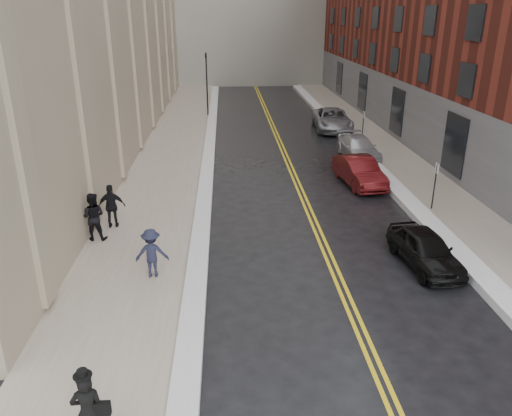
{
  "coord_description": "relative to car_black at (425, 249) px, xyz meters",
  "views": [
    {
      "loc": [
        -1.12,
        -12.02,
        8.3
      ],
      "look_at": [
        -0.09,
        4.87,
        1.6
      ],
      "focal_mm": 35.0,
      "sensor_mm": 36.0,
      "label": 1
    }
  ],
  "objects": [
    {
      "name": "pedestrian_main",
      "position": [
        -9.59,
        -7.35,
        0.39
      ],
      "size": [
        0.69,
        0.5,
        1.75
      ],
      "primitive_type": "imported",
      "rotation": [
        0.0,
        0.0,
        3.28
      ],
      "color": "black",
      "rests_on": "sidewalk_left"
    },
    {
      "name": "sidewalk_right",
      "position": [
        3.34,
        12.92,
        -0.56
      ],
      "size": [
        3.0,
        64.0,
        0.15
      ],
      "primitive_type": "cube",
      "color": "gray",
      "rests_on": "ground"
    },
    {
      "name": "parking_sign_near",
      "position": [
        2.24,
        4.92,
        0.72
      ],
      "size": [
        0.06,
        0.35,
        2.23
      ],
      "color": "black",
      "rests_on": "ground"
    },
    {
      "name": "snow_ridge_right",
      "position": [
        1.49,
        12.92,
        -0.48
      ],
      "size": [
        0.85,
        60.8,
        0.3
      ],
      "primitive_type": "cube",
      "color": "white",
      "rests_on": "ground"
    },
    {
      "name": "lane_stripe_b",
      "position": [
        -3.04,
        12.92,
        -0.63
      ],
      "size": [
        0.12,
        64.0,
        0.01
      ],
      "primitive_type": "cube",
      "color": "gold",
      "rests_on": "ground"
    },
    {
      "name": "pedestrian_c",
      "position": [
        -11.4,
        3.75,
        0.41
      ],
      "size": [
        1.09,
        0.54,
        1.79
      ],
      "primitive_type": "imported",
      "rotation": [
        0.0,
        0.0,
        3.24
      ],
      "color": "black",
      "rests_on": "sidewalk_left"
    },
    {
      "name": "parking_sign_far",
      "position": [
        2.24,
        16.92,
        0.72
      ],
      "size": [
        0.06,
        0.35,
        2.23
      ],
      "color": "black",
      "rests_on": "ground"
    },
    {
      "name": "snow_ridge_left",
      "position": [
        -7.86,
        12.92,
        -0.5
      ],
      "size": [
        0.7,
        60.8,
        0.26
      ],
      "primitive_type": "cube",
      "color": "white",
      "rests_on": "ground"
    },
    {
      "name": "pedestrian_a",
      "position": [
        -11.86,
        2.6,
        0.45
      ],
      "size": [
        0.93,
        0.73,
        1.87
      ],
      "primitive_type": "imported",
      "rotation": [
        0.0,
        0.0,
        3.12
      ],
      "color": "black",
      "rests_on": "sidewalk_left"
    },
    {
      "name": "car_silver_far",
      "position": [
        1.14,
        21.43,
        0.14
      ],
      "size": [
        2.88,
        5.69,
        1.54
      ],
      "primitive_type": "imported",
      "rotation": [
        0.0,
        0.0,
        -0.06
      ],
      "color": "#919398",
      "rests_on": "ground"
    },
    {
      "name": "sidewalk_left",
      "position": [
        -10.16,
        12.92,
        -0.56
      ],
      "size": [
        4.0,
        64.0,
        0.15
      ],
      "primitive_type": "cube",
      "color": "gray",
      "rests_on": "ground"
    },
    {
      "name": "car_black",
      "position": [
        0.0,
        0.0,
        0.0
      ],
      "size": [
        1.9,
        3.87,
        1.27
      ],
      "primitive_type": "imported",
      "rotation": [
        0.0,
        0.0,
        0.11
      ],
      "color": "black",
      "rests_on": "ground"
    },
    {
      "name": "traffic_signal",
      "position": [
        -8.26,
        26.92,
        2.45
      ],
      "size": [
        0.18,
        0.15,
        5.2
      ],
      "color": "black",
      "rests_on": "ground"
    },
    {
      "name": "ground",
      "position": [
        -5.66,
        -3.08,
        -0.63
      ],
      "size": [
        160.0,
        160.0,
        0.0
      ],
      "primitive_type": "plane",
      "color": "black",
      "rests_on": "ground"
    },
    {
      "name": "car_silver_near",
      "position": [
        1.14,
        13.61,
        0.01
      ],
      "size": [
        2.06,
        4.56,
        1.3
      ],
      "primitive_type": "imported",
      "rotation": [
        0.0,
        0.0,
        0.06
      ],
      "color": "#B8B9C0",
      "rests_on": "ground"
    },
    {
      "name": "building_right",
      "position": [
        11.84,
        19.92,
        8.37
      ],
      "size": [
        14.0,
        50.0,
        18.0
      ],
      "primitive_type": "cube",
      "color": "maroon",
      "rests_on": "ground"
    },
    {
      "name": "lane_stripe_a",
      "position": [
        -3.28,
        12.92,
        -0.63
      ],
      "size": [
        0.12,
        64.0,
        0.01
      ],
      "primitive_type": "cube",
      "color": "gold",
      "rests_on": "ground"
    },
    {
      "name": "car_maroon",
      "position": [
        -0.06,
        8.78,
        0.08
      ],
      "size": [
        2.04,
        4.48,
        1.42
      ],
      "primitive_type": "imported",
      "rotation": [
        0.0,
        0.0,
        0.13
      ],
      "color": "#4F0E10",
      "rests_on": "ground"
    },
    {
      "name": "pedestrian_b",
      "position": [
        -9.28,
        -0.41,
        0.35
      ],
      "size": [
        1.1,
        0.66,
        1.67
      ],
      "primitive_type": "imported",
      "rotation": [
        0.0,
        0.0,
        3.19
      ],
      "color": "#1B1E32",
      "rests_on": "sidewalk_left"
    }
  ]
}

